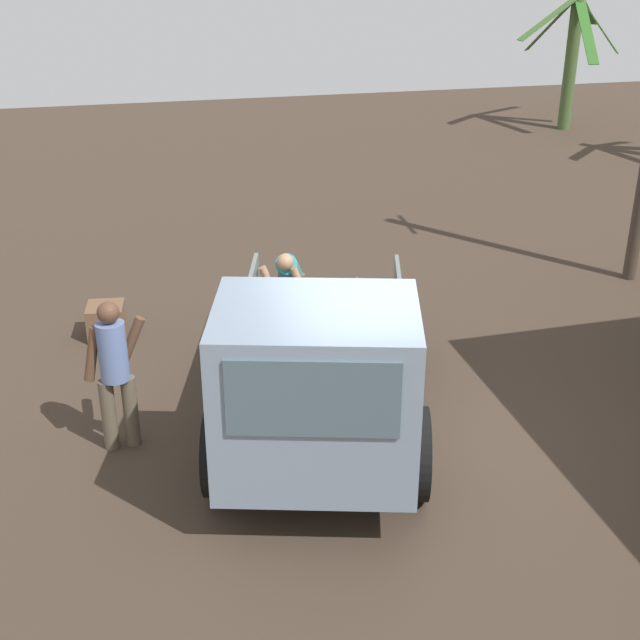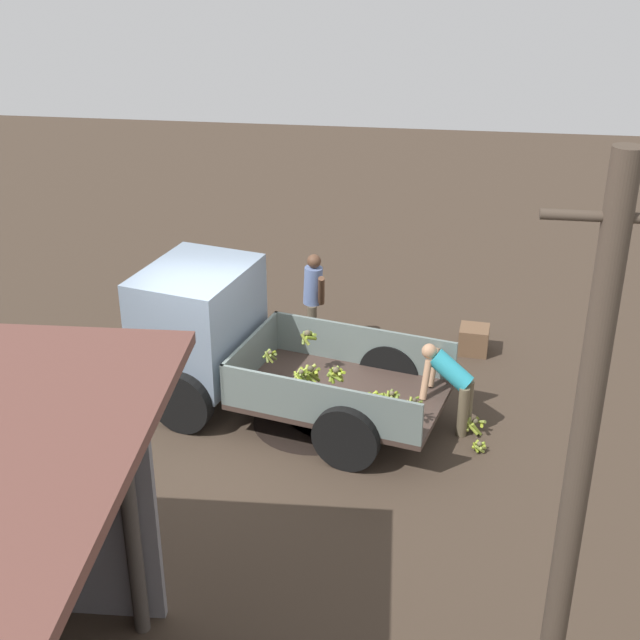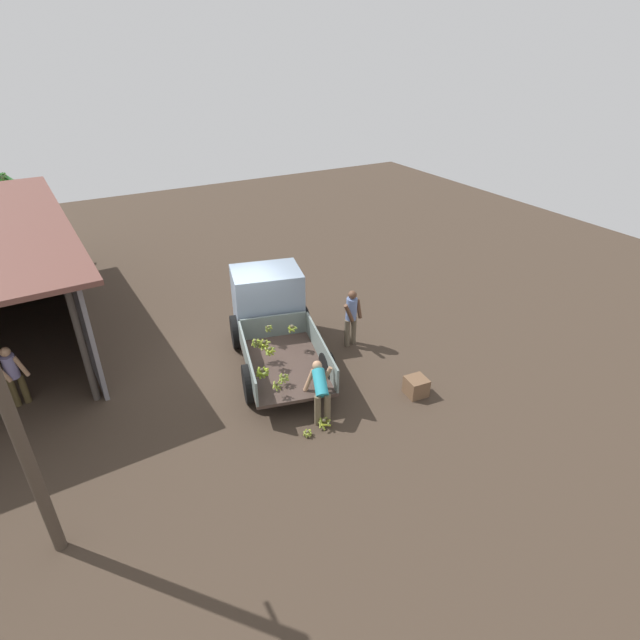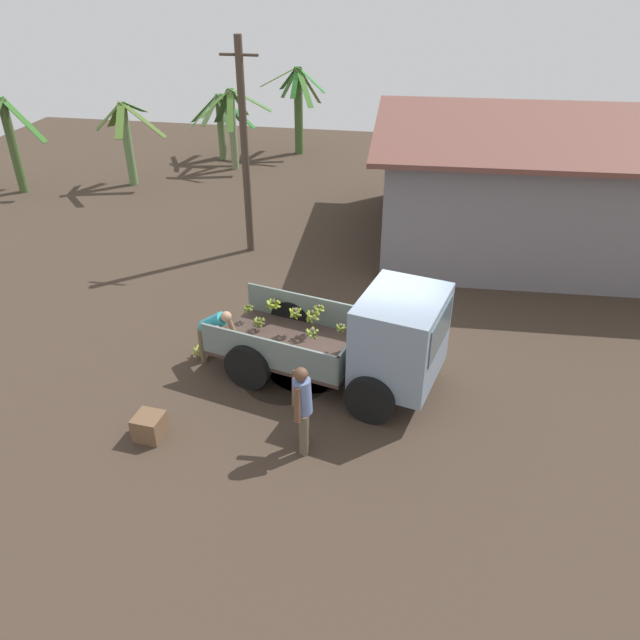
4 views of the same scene
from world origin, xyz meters
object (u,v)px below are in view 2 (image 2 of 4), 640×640
person_foreground_visitor (313,297)px  banana_bunch_on_ground_1 (475,425)px  cargo_truck (226,337)px  banana_bunch_on_ground_0 (479,446)px  utility_pole (573,507)px  person_worker_loading (451,382)px  wooden_crate_0 (474,340)px

person_foreground_visitor → banana_bunch_on_ground_1: bearing=-49.5°
cargo_truck → person_foreground_visitor: cargo_truck is taller
banana_bunch_on_ground_0 → cargo_truck: bearing=-12.9°
utility_pole → person_worker_loading: bearing=-81.7°
utility_pole → person_foreground_visitor: utility_pole is taller
person_worker_loading → person_foreground_visitor: bearing=-27.1°
wooden_crate_0 → person_foreground_visitor: bearing=3.7°
banana_bunch_on_ground_0 → wooden_crate_0: (0.03, -2.90, 0.14)m
wooden_crate_0 → banana_bunch_on_ground_0: bearing=90.6°
cargo_truck → wooden_crate_0: (-3.61, -2.07, -0.85)m
person_foreground_visitor → person_worker_loading: person_foreground_visitor is taller
person_worker_loading → wooden_crate_0: size_ratio=2.67×
person_worker_loading → cargo_truck: bearing=12.2°
cargo_truck → person_foreground_visitor: (-0.99, -1.90, -0.16)m
utility_pole → person_foreground_visitor: bearing=-68.2°
banana_bunch_on_ground_0 → wooden_crate_0: 2.91m
person_worker_loading → banana_bunch_on_ground_0: (-0.42, 0.54, -0.66)m
person_foreground_visitor → cargo_truck: bearing=-125.5°
cargo_truck → utility_pole: 7.12m
person_foreground_visitor → wooden_crate_0: person_foreground_visitor is taller
person_foreground_visitor → person_worker_loading: bearing=-52.5°
wooden_crate_0 → banana_bunch_on_ground_1: bearing=89.5°
utility_pole → wooden_crate_0: bearing=-87.1°
wooden_crate_0 → utility_pole: bearing=92.9°
banana_bunch_on_ground_1 → wooden_crate_0: bearing=-90.5°
person_foreground_visitor → banana_bunch_on_ground_1: size_ratio=5.35×
person_worker_loading → banana_bunch_on_ground_0: bearing=145.0°
cargo_truck → banana_bunch_on_ground_0: cargo_truck is taller
person_foreground_visitor → wooden_crate_0: bearing=-4.4°
person_worker_loading → banana_bunch_on_ground_0: size_ratio=5.87×
banana_bunch_on_ground_0 → banana_bunch_on_ground_1: 0.45m
person_worker_loading → banana_bunch_on_ground_1: bearing=-178.5°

